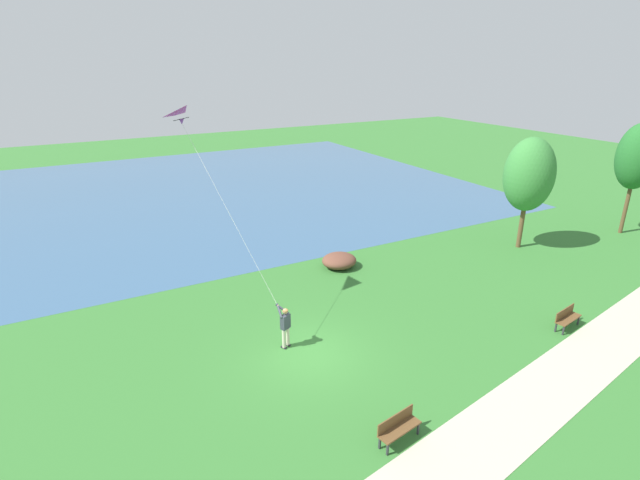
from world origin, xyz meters
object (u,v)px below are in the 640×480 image
object	(u,v)px
tree_behind_path	(638,157)
lakeside_shrub	(339,261)
flying_kite	(188,118)
park_bench_far_walkway	(567,317)
park_bench_near_walkway	(398,426)
person_kite_flyer	(285,324)
tree_treeline_left	(529,175)

from	to	relation	value
tree_behind_path	lakeside_shrub	size ratio (longest dim) A/B	3.71
lakeside_shrub	flying_kite	bearing A→B (deg)	-81.49
flying_kite	park_bench_far_walkway	distance (m)	17.89
flying_kite	lakeside_shrub	size ratio (longest dim) A/B	3.76
park_bench_near_walkway	tree_behind_path	distance (m)	26.00
person_kite_flyer	tree_behind_path	bearing A→B (deg)	93.62
park_bench_far_walkway	tree_behind_path	bearing A→B (deg)	113.31
park_bench_far_walkway	park_bench_near_walkway	bearing A→B (deg)	-80.23
tree_behind_path	lakeside_shrub	distance (m)	20.28
park_bench_near_walkway	tree_treeline_left	xyz separation A→B (m)	(-9.31, 16.31, 3.99)
park_bench_far_walkway	tree_behind_path	size ratio (longest dim) A/B	0.22
tree_treeline_left	lakeside_shrub	bearing A→B (deg)	-103.19
park_bench_near_walkway	tree_treeline_left	size ratio (longest dim) A/B	0.23
person_kite_flyer	lakeside_shrub	xyz separation A→B (m)	(-5.72, 5.92, -0.65)
park_bench_far_walkway	lakeside_shrub	distance (m)	11.45
flying_kite	tree_behind_path	bearing A→B (deg)	83.82
person_kite_flyer	park_bench_near_walkway	distance (m)	6.31
person_kite_flyer	tree_behind_path	distance (m)	25.59
flying_kite	tree_behind_path	size ratio (longest dim) A/B	1.01
tree_treeline_left	park_bench_near_walkway	bearing A→B (deg)	-60.29
flying_kite	park_bench_near_walkway	size ratio (longest dim) A/B	4.68
flying_kite	park_bench_near_walkway	bearing A→B (deg)	14.58
flying_kite	lakeside_shrub	world-z (taller)	flying_kite
park_bench_near_walkway	park_bench_far_walkway	world-z (taller)	same
person_kite_flyer	park_bench_far_walkway	size ratio (longest dim) A/B	1.18
lakeside_shrub	tree_behind_path	bearing A→B (deg)	77.95
person_kite_flyer	flying_kite	world-z (taller)	flying_kite
park_bench_far_walkway	lakeside_shrub	xyz separation A→B (m)	(-10.16, -5.28, -0.11)
park_bench_near_walkway	lakeside_shrub	world-z (taller)	park_bench_near_walkway
person_kite_flyer	park_bench_far_walkway	xyz separation A→B (m)	(4.45, 11.19, -0.54)
park_bench_far_walkway	tree_treeline_left	bearing A→B (deg)	141.60
park_bench_far_walkway	lakeside_shrub	world-z (taller)	park_bench_far_walkway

